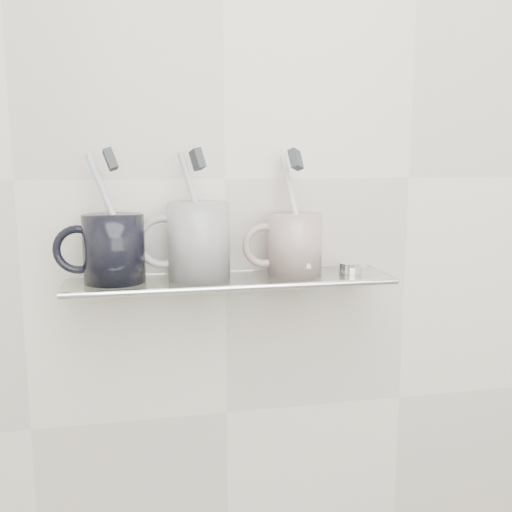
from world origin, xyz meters
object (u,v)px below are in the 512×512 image
object	(u,v)px
shelf_glass	(232,280)
mug_left	(114,249)
mug_right	(295,244)
mug_center	(199,241)

from	to	relation	value
shelf_glass	mug_left	world-z (taller)	mug_left
shelf_glass	mug_right	world-z (taller)	mug_right
mug_left	mug_center	size ratio (longest dim) A/B	0.86
mug_center	mug_right	distance (m)	0.15
mug_left	mug_center	bearing A→B (deg)	17.32
mug_center	mug_right	world-z (taller)	mug_center
mug_right	mug_left	bearing A→B (deg)	-163.09
shelf_glass	mug_left	distance (m)	0.18
shelf_glass	mug_left	bearing A→B (deg)	178.37
shelf_glass	mug_left	xyz separation A→B (m)	(-0.18, 0.00, 0.05)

